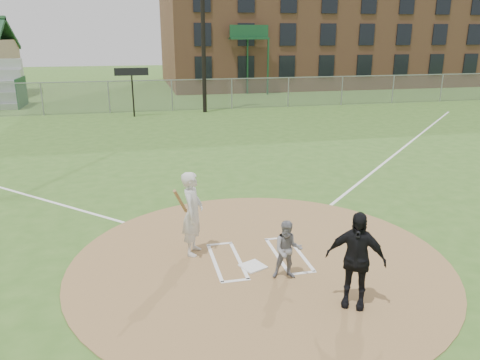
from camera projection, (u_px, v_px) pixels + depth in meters
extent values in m
plane|color=#375E20|center=(260.00, 262.00, 10.44)|extent=(140.00, 140.00, 0.00)
cylinder|color=#967347|center=(260.00, 261.00, 10.43)|extent=(8.40, 8.40, 0.02)
cube|color=white|center=(253.00, 266.00, 10.15)|extent=(0.62, 0.62, 0.03)
cube|color=white|center=(402.00, 148.00, 20.72)|extent=(17.04, 17.04, 0.01)
imported|color=gray|center=(288.00, 250.00, 9.54)|extent=(0.69, 0.59, 1.25)
imported|color=black|center=(355.00, 259.00, 8.48)|extent=(1.16, 0.96, 1.85)
cube|color=white|center=(215.00, 262.00, 10.35)|extent=(0.08, 1.80, 0.01)
cube|color=white|center=(239.00, 260.00, 10.47)|extent=(0.08, 1.80, 0.01)
cube|color=white|center=(220.00, 244.00, 11.25)|extent=(0.62, 0.08, 0.01)
cube|color=white|center=(236.00, 281.00, 9.58)|extent=(0.62, 0.08, 0.01)
cube|color=white|center=(300.00, 253.00, 10.78)|extent=(0.08, 1.80, 0.01)
cube|color=white|center=(277.00, 256.00, 10.66)|extent=(0.08, 1.80, 0.01)
cube|color=white|center=(277.00, 238.00, 11.56)|extent=(0.62, 0.08, 0.01)
cube|color=white|center=(302.00, 273.00, 9.88)|extent=(0.62, 0.08, 0.01)
imported|color=silver|center=(193.00, 213.00, 10.53)|extent=(0.69, 0.83, 1.94)
cylinder|color=olive|center=(180.00, 201.00, 9.96)|extent=(0.36, 0.55, 0.70)
cube|color=slate|center=(172.00, 95.00, 30.60)|extent=(56.00, 0.03, 2.00)
cube|color=gray|center=(171.00, 80.00, 30.30)|extent=(56.00, 0.06, 0.06)
cube|color=gray|center=(172.00, 95.00, 30.60)|extent=(56.08, 0.08, 2.00)
cube|color=#194728|center=(22.00, 92.00, 32.38)|extent=(0.08, 3.20, 2.00)
cube|color=#905B3E|center=(315.00, 6.00, 46.95)|extent=(30.00, 16.00, 15.00)
cube|color=black|center=(350.00, 2.00, 39.46)|extent=(26.60, 0.10, 12.20)
cube|color=#194728|center=(249.00, 38.00, 37.87)|extent=(3.20, 1.00, 0.15)
cube|color=#194728|center=(247.00, 67.00, 39.01)|extent=(0.12, 0.12, 4.50)
cube|color=#194728|center=(268.00, 67.00, 38.45)|extent=(0.12, 0.12, 4.50)
cube|color=#194728|center=(249.00, 31.00, 37.71)|extent=(3.20, 0.08, 1.00)
cylinder|color=black|center=(203.00, 14.00, 28.60)|extent=(0.26, 0.26, 12.00)
cylinder|color=black|center=(133.00, 95.00, 28.31)|extent=(0.10, 0.10, 2.60)
cube|color=black|center=(131.00, 72.00, 27.89)|extent=(2.00, 0.10, 0.45)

